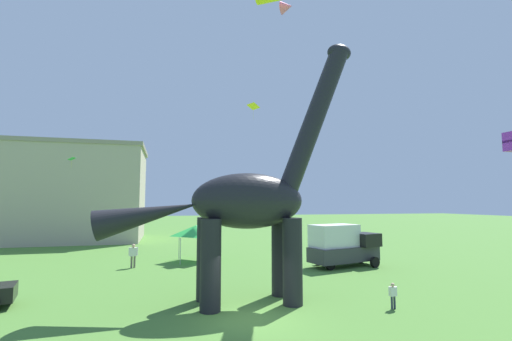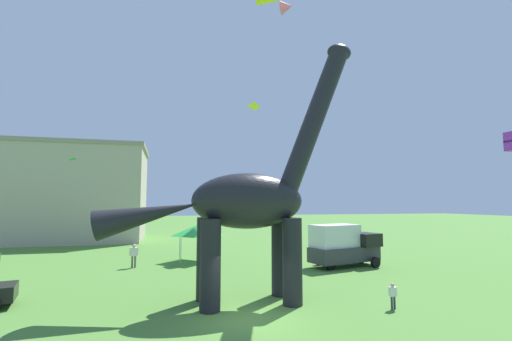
# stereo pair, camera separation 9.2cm
# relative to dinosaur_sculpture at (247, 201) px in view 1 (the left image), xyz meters

# --- Properties ---
(ground_plane) EXTENTS (240.00, 240.00, 0.00)m
(ground_plane) POSITION_rel_dinosaur_sculpture_xyz_m (-0.37, -2.42, -4.99)
(ground_plane) COLOR #4C7F33
(dinosaur_sculpture) EXTENTS (13.20, 2.80, 13.79)m
(dinosaur_sculpture) POSITION_rel_dinosaur_sculpture_xyz_m (0.00, 0.00, 0.00)
(dinosaur_sculpture) COLOR black
(dinosaur_sculpture) RESTS_ON ground_plane
(parked_box_truck) EXTENTS (5.94, 3.41, 3.20)m
(parked_box_truck) POSITION_rel_dinosaur_sculpture_xyz_m (9.36, 7.66, -3.34)
(parked_box_truck) COLOR #38383D
(parked_box_truck) RESTS_ON ground_plane
(person_vendor_side) EXTENTS (0.44, 0.19, 1.18)m
(person_vendor_side) POSITION_rel_dinosaur_sculpture_xyz_m (6.33, -2.67, -4.27)
(person_vendor_side) COLOR #2D3347
(person_vendor_side) RESTS_ON ground_plane
(person_photographer) EXTENTS (0.66, 0.29, 1.77)m
(person_photographer) POSITION_rel_dinosaur_sculpture_xyz_m (-6.24, 11.10, -3.91)
(person_photographer) COLOR #6B6056
(person_photographer) RESTS_ON ground_plane
(festival_canopy_tent) EXTENTS (3.15, 3.15, 3.00)m
(festival_canopy_tent) POSITION_rel_dinosaur_sculpture_xyz_m (-1.39, 13.03, -2.44)
(festival_canopy_tent) COLOR #B2B2B7
(festival_canopy_tent) RESTS_ON ground_plane
(kite_high_right) EXTENTS (0.66, 0.84, 0.99)m
(kite_high_right) POSITION_rel_dinosaur_sculpture_xyz_m (-13.06, 20.59, 4.23)
(kite_high_right) COLOR green
(kite_high_left) EXTENTS (0.82, 1.05, 1.23)m
(kite_high_left) POSITION_rel_dinosaur_sculpture_xyz_m (4.62, 21.85, 2.63)
(kite_high_left) COLOR green
(kite_trailing) EXTENTS (1.30, 1.50, 1.67)m
(kite_trailing) POSITION_rel_dinosaur_sculpture_xyz_m (4.76, 17.65, 10.01)
(kite_trailing) COLOR yellow
(background_building_block) EXTENTS (23.64, 12.29, 12.33)m
(background_building_block) POSITION_rel_dinosaur_sculpture_xyz_m (-18.58, 32.88, 1.19)
(background_building_block) COLOR #B7A893
(background_building_block) RESTS_ON ground_plane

